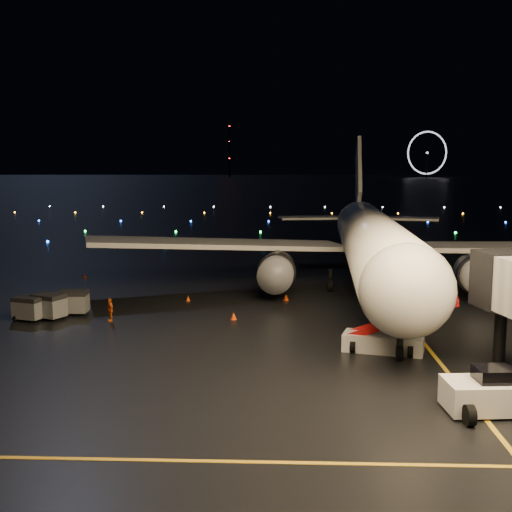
# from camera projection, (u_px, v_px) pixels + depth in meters

# --- Properties ---
(ground) EXTENTS (2000.00, 2000.00, 0.00)m
(ground) POSITION_uv_depth(u_px,v_px,m) (276.00, 189.00, 331.63)
(ground) COLOR black
(ground) RESTS_ON ground
(lane_centre) EXTENTS (0.25, 80.00, 0.02)m
(lane_centre) POSITION_uv_depth(u_px,v_px,m) (402.00, 316.00, 49.07)
(lane_centre) COLOR gold
(lane_centre) RESTS_ON ground
(lane_cross) EXTENTS (60.00, 0.25, 0.02)m
(lane_cross) POSITION_uv_depth(u_px,v_px,m) (82.00, 459.00, 24.99)
(lane_cross) COLOR gold
(lane_cross) RESTS_ON ground
(airliner) EXTENTS (56.13, 53.63, 15.09)m
(airliner) POSITION_uv_depth(u_px,v_px,m) (371.00, 208.00, 59.57)
(airliner) COLOR white
(airliner) RESTS_ON ground
(pushback_tug) EXTENTS (4.62, 2.67, 2.12)m
(pushback_tug) POSITION_uv_depth(u_px,v_px,m) (493.00, 390.00, 29.73)
(pushback_tug) COLOR silver
(pushback_tug) RESTS_ON ground
(belt_loader) EXTENTS (7.38, 3.76, 3.45)m
(belt_loader) POSITION_uv_depth(u_px,v_px,m) (384.00, 324.00, 39.42)
(belt_loader) COLOR silver
(belt_loader) RESTS_ON ground
(crew_c) EXTENTS (0.87, 1.09, 1.74)m
(crew_c) POSITION_uv_depth(u_px,v_px,m) (110.00, 310.00, 47.36)
(crew_c) COLOR orange
(crew_c) RESTS_ON ground
(safety_cone_0) EXTENTS (0.63, 0.63, 0.56)m
(safety_cone_0) POSITION_uv_depth(u_px,v_px,m) (234.00, 316.00, 47.92)
(safety_cone_0) COLOR #E53D08
(safety_cone_0) RESTS_ON ground
(safety_cone_1) EXTENTS (0.59, 0.59, 0.54)m
(safety_cone_1) POSITION_uv_depth(u_px,v_px,m) (286.00, 297.00, 54.87)
(safety_cone_1) COLOR #E53D08
(safety_cone_1) RESTS_ON ground
(safety_cone_2) EXTENTS (0.51, 0.51, 0.46)m
(safety_cone_2) POSITION_uv_depth(u_px,v_px,m) (188.00, 298.00, 54.56)
(safety_cone_2) COLOR #E53D08
(safety_cone_2) RESTS_ON ground
(safety_cone_3) EXTENTS (0.58, 0.58, 0.50)m
(safety_cone_3) POSITION_uv_depth(u_px,v_px,m) (85.00, 276.00, 65.83)
(safety_cone_3) COLOR #E53D08
(safety_cone_3) RESTS_ON ground
(ferris_wheel) EXTENTS (49.33, 16.80, 52.00)m
(ferris_wheel) POSITION_uv_depth(u_px,v_px,m) (427.00, 155.00, 737.06)
(ferris_wheel) COLOR black
(ferris_wheel) RESTS_ON ground
(radio_mast) EXTENTS (1.80, 1.80, 64.00)m
(radio_mast) POSITION_uv_depth(u_px,v_px,m) (229.00, 150.00, 765.12)
(radio_mast) COLOR black
(radio_mast) RESTS_ON ground
(taxiway_lights) EXTENTS (164.00, 92.00, 0.36)m
(taxiway_lights) POSITION_uv_depth(u_px,v_px,m) (269.00, 219.00, 139.59)
(taxiway_lights) COLOR black
(taxiway_lights) RESTS_ON ground
(baggage_cart_0) EXTENTS (2.27, 1.65, 1.86)m
(baggage_cart_0) POSITION_uv_depth(u_px,v_px,m) (73.00, 303.00, 49.46)
(baggage_cart_0) COLOR slate
(baggage_cart_0) RESTS_ON ground
(baggage_cart_1) EXTENTS (2.45, 2.04, 1.79)m
(baggage_cart_1) POSITION_uv_depth(u_px,v_px,m) (29.00, 309.00, 47.51)
(baggage_cart_1) COLOR slate
(baggage_cart_1) RESTS_ON ground
(baggage_cart_2) EXTENTS (2.67, 2.34, 1.89)m
(baggage_cart_2) POSITION_uv_depth(u_px,v_px,m) (49.00, 307.00, 48.00)
(baggage_cart_2) COLOR slate
(baggage_cart_2) RESTS_ON ground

